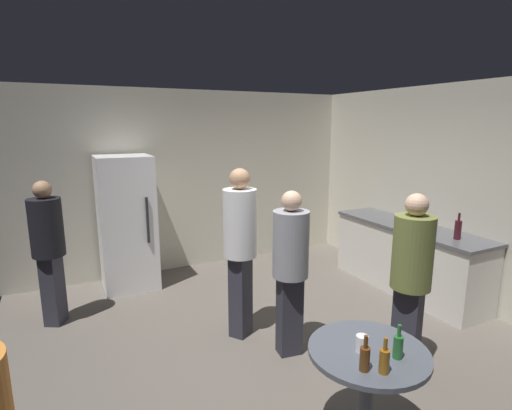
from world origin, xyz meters
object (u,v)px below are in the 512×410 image
foreground_table (367,364)px  person_in_olive_shirt (411,271)px  refrigerator (127,223)px  beer_bottle_amber (384,360)px  kettle (413,222)px  beer_bottle_brown (365,358)px  person_in_black_shirt (48,242)px  beer_bottle_green (398,346)px  person_in_gray_shirt (290,261)px  wine_bottle_on_counter (458,229)px  plastic_cup_white (362,343)px  person_in_white_shirt (240,240)px

foreground_table → person_in_olive_shirt: size_ratio=0.49×
refrigerator → person_in_olive_shirt: refrigerator is taller
beer_bottle_amber → person_in_olive_shirt: person_in_olive_shirt is taller
kettle → beer_bottle_brown: kettle is taller
refrigerator → person_in_black_shirt: refrigerator is taller
beer_bottle_green → person_in_gray_shirt: (0.03, 1.36, 0.12)m
wine_bottle_on_counter → beer_bottle_green: bearing=-150.5°
beer_bottle_amber → person_in_gray_shirt: 1.46m
wine_bottle_on_counter → beer_bottle_amber: 2.74m
foreground_table → beer_bottle_green: 0.26m
beer_bottle_brown → person_in_olive_shirt: size_ratio=0.14×
foreground_table → plastic_cup_white: plastic_cup_white is taller
plastic_cup_white → wine_bottle_on_counter: bearing=24.7°
foreground_table → beer_bottle_amber: (-0.09, -0.23, 0.19)m
person_in_white_shirt → person_in_black_shirt: bearing=-158.1°
person_in_black_shirt → wine_bottle_on_counter: bearing=6.1°
beer_bottle_amber → foreground_table: bearing=68.3°
kettle → beer_bottle_green: kettle is taller
kettle → person_in_black_shirt: person_in_black_shirt is taller
person_in_black_shirt → plastic_cup_white: bearing=-27.9°
refrigerator → person_in_white_shirt: bearing=-65.6°
beer_bottle_amber → person_in_olive_shirt: 1.24m
kettle → plastic_cup_white: size_ratio=2.22×
kettle → person_in_gray_shirt: size_ratio=0.15×
plastic_cup_white → person_in_black_shirt: size_ratio=0.07×
kettle → beer_bottle_amber: bearing=-140.7°
foreground_table → beer_bottle_brown: (-0.18, -0.16, 0.19)m
person_in_gray_shirt → beer_bottle_brown: bearing=-4.8°
kettle → foreground_table: bearing=-143.1°
kettle → person_in_white_shirt: (-2.43, 0.03, 0.07)m
refrigerator → beer_bottle_amber: size_ratio=7.83×
kettle → beer_bottle_amber: 3.06m
wine_bottle_on_counter → person_in_olive_shirt: (-1.39, -0.60, -0.06)m
person_in_black_shirt → refrigerator: bearing=66.0°
refrigerator → beer_bottle_green: (1.09, -3.73, -0.08)m
beer_bottle_brown → plastic_cup_white: bearing=53.1°
kettle → person_in_white_shirt: size_ratio=0.14×
refrigerator → kettle: 3.76m
beer_bottle_amber → beer_bottle_green: (0.19, 0.08, 0.00)m
beer_bottle_green → refrigerator: bearing=106.3°
beer_bottle_amber → beer_bottle_green: same height
wine_bottle_on_counter → foreground_table: 2.57m
plastic_cup_white → person_in_black_shirt: person_in_black_shirt is taller
wine_bottle_on_counter → beer_bottle_brown: (-2.48, -1.25, -0.20)m
foreground_table → person_in_white_shirt: size_ratio=0.45×
beer_bottle_green → plastic_cup_white: beer_bottle_green is taller
wine_bottle_on_counter → foreground_table: (-2.30, -1.09, -0.39)m
person_in_olive_shirt → beer_bottle_amber: bearing=13.6°
wine_bottle_on_counter → person_in_black_shirt: (-4.22, 1.80, -0.07)m
refrigerator → person_in_black_shirt: (-0.93, -0.69, 0.05)m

